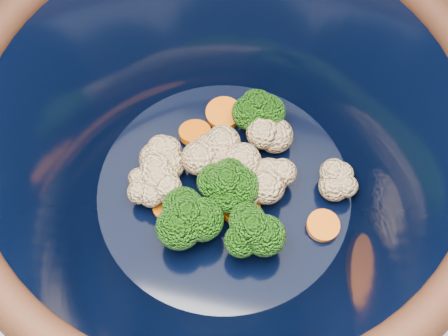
% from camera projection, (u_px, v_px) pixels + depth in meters
% --- Properties ---
extents(counter, '(1.20, 1.20, 0.90)m').
position_uv_depth(counter, '(187.00, 319.00, 0.96)').
color(counter, silver).
rests_on(counter, ground).
extents(mixing_bowl, '(0.43, 0.43, 0.17)m').
position_uv_depth(mixing_bowl, '(224.00, 158.00, 0.47)').
color(mixing_bowl, black).
rests_on(mixing_bowl, counter).
extents(vegetable_pile, '(0.18, 0.15, 0.06)m').
position_uv_depth(vegetable_pile, '(222.00, 178.00, 0.50)').
color(vegetable_pile, '#608442').
rests_on(vegetable_pile, mixing_bowl).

